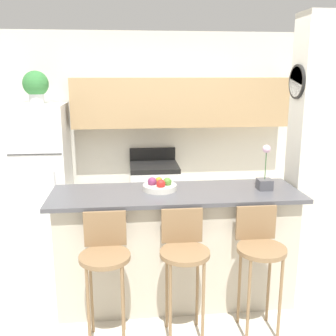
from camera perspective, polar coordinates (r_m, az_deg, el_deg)
ground_plane at (r=3.84m, az=1.11°, el=-18.37°), size 14.00×14.00×0.00m
wall_back at (r=5.17m, az=-0.24°, el=6.92°), size 5.60×0.38×2.55m
pillar_right at (r=3.88m, az=20.02°, el=1.59°), size 0.38×0.32×2.55m
counter_bar at (r=3.59m, az=1.15°, el=-11.30°), size 2.16×0.68×1.03m
refrigerator at (r=5.05m, az=-17.74°, el=-0.73°), size 0.63×0.68×1.68m
stove_range at (r=5.09m, az=-2.00°, el=-4.38°), size 0.61×0.61×1.07m
bar_stool_left at (r=3.06m, az=-9.11°, el=-12.76°), size 0.38×0.38×1.01m
bar_stool_mid at (r=3.08m, az=2.34°, el=-12.38°), size 0.38×0.38×1.01m
bar_stool_right at (r=3.21m, az=13.17°, el=-11.58°), size 0.38×0.38×1.01m
potted_plant_on_fridge at (r=4.91m, az=-18.64°, el=11.29°), size 0.30×0.30×0.38m
orchid_vase at (r=3.55m, az=13.88°, el=-1.33°), size 0.12×0.12×0.40m
fruit_bowl at (r=3.45m, az=-1.21°, el=-2.62°), size 0.29×0.29×0.12m
trash_bin at (r=4.95m, az=-11.57°, el=-8.56°), size 0.28×0.28×0.38m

